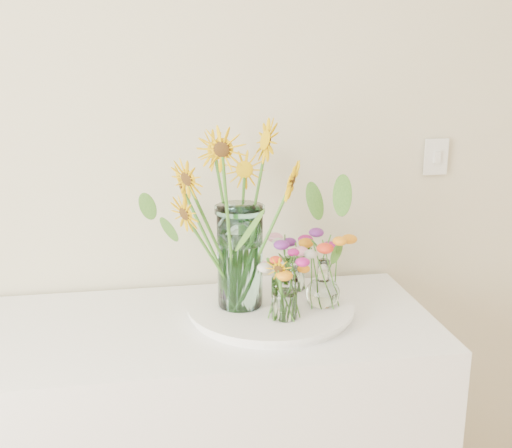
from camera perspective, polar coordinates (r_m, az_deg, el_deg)
name	(u,v)px	position (r m, az deg, el deg)	size (l,w,h in m)	color
tray	(271,310)	(1.88, 1.32, -7.67)	(0.46, 0.46, 0.03)	white
mason_jar	(240,257)	(1.82, -1.44, -2.94)	(0.13, 0.13, 0.30)	#B5F1F2
sunflower_bouquet	(240,212)	(1.79, -1.46, 1.04)	(0.73, 0.73, 0.56)	#DFAA04
small_vase_a	(284,299)	(1.77, 2.54, -6.68)	(0.07, 0.07, 0.12)	white
wildflower_posy_a	(285,284)	(1.75, 2.55, -5.32)	(0.19, 0.19, 0.21)	orange
small_vase_b	(323,284)	(1.86, 5.99, -5.29)	(0.10, 0.10, 0.14)	white
wildflower_posy_b	(324,269)	(1.84, 6.03, -3.99)	(0.21, 0.21, 0.23)	orange
small_vase_c	(295,274)	(1.98, 3.48, -4.47)	(0.06, 0.06, 0.11)	white
wildflower_posy_c	(295,260)	(1.96, 3.50, -3.24)	(0.19, 0.19, 0.20)	orange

